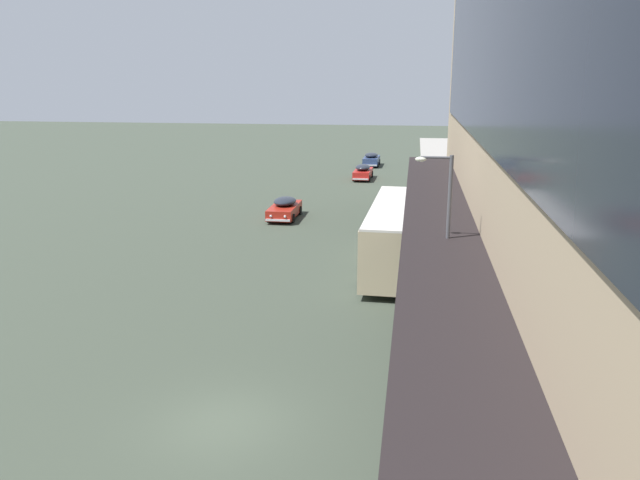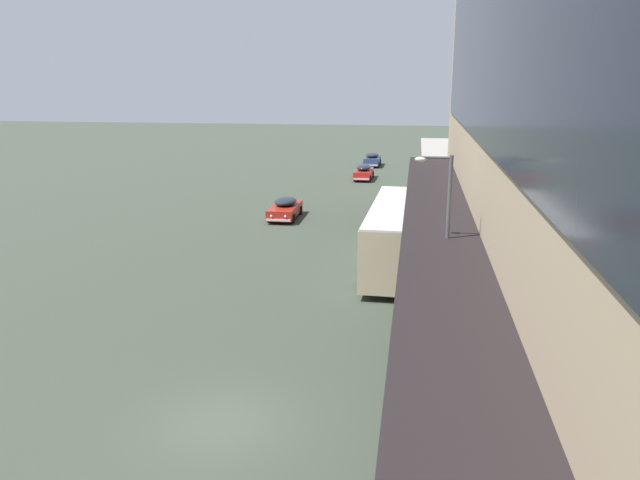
# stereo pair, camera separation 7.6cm
# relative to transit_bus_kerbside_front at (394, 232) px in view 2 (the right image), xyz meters

# --- Properties ---
(ground) EXTENTS (240.00, 240.00, 0.00)m
(ground) POSITION_rel_transit_bus_kerbside_front_xyz_m (-4.25, -16.47, -1.94)
(ground) COLOR #394135
(sidewalk_kerb) EXTENTS (10.00, 180.00, 0.15)m
(sidewalk_kerb) POSITION_rel_transit_bus_kerbside_front_xyz_m (6.75, -16.47, -1.86)
(sidewalk_kerb) COLOR gray
(sidewalk_kerb) RESTS_ON ground
(transit_bus_kerbside_front) EXTENTS (2.92, 11.57, 3.39)m
(transit_bus_kerbside_front) POSITION_rel_transit_bus_kerbside_front_xyz_m (0.00, 0.00, 0.00)
(transit_bus_kerbside_front) COLOR tan
(transit_bus_kerbside_front) RESTS_ON ground
(sedan_second_near) EXTENTS (1.87, 4.43, 1.54)m
(sedan_second_near) POSITION_rel_transit_bus_kerbside_front_xyz_m (-3.91, 39.39, -1.17)
(sedan_second_near) COLOR navy
(sedan_second_near) RESTS_ON ground
(sedan_lead_mid) EXTENTS (1.82, 4.65, 1.53)m
(sedan_lead_mid) POSITION_rel_transit_bus_kerbside_front_xyz_m (-4.06, 29.50, -1.18)
(sedan_lead_mid) COLOR red
(sedan_lead_mid) RESTS_ON ground
(sedan_trailing_mid) EXTENTS (1.95, 4.74, 1.50)m
(sedan_trailing_mid) POSITION_rel_transit_bus_kerbside_front_xyz_m (-8.15, 10.93, -1.19)
(sedan_trailing_mid) COLOR #A52216
(sedan_trailing_mid) RESTS_ON ground
(pedestrian_at_kerb) EXTENTS (0.61, 0.33, 1.86)m
(pedestrian_at_kerb) POSITION_rel_transit_bus_kerbside_front_xyz_m (2.42, -13.69, -0.76)
(pedestrian_at_kerb) COLOR #282C34
(pedestrian_at_kerb) RESTS_ON sidewalk_kerb
(street_lamp) EXTENTS (1.50, 0.28, 6.73)m
(street_lamp) POSITION_rel_transit_bus_kerbside_front_xyz_m (2.21, -7.24, 2.14)
(street_lamp) COLOR #4C4C51
(street_lamp) RESTS_ON sidewalk_kerb
(fire_hydrant) EXTENTS (0.20, 0.40, 0.70)m
(fire_hydrant) POSITION_rel_transit_bus_kerbside_front_xyz_m (2.45, -17.17, -1.44)
(fire_hydrant) COLOR red
(fire_hydrant) RESTS_ON sidewalk_kerb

